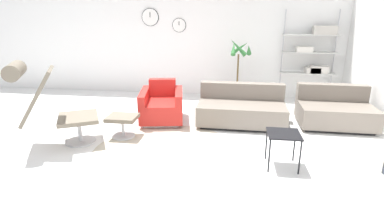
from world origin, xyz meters
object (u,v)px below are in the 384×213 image
armchair_red (162,106)px  potted_plant (238,82)px  lounge_chair (45,97)px  couch_low (241,110)px  side_table (284,137)px  ottoman (123,122)px  shelf_unit (314,52)px  couch_second (334,111)px

armchair_red → potted_plant: (1.35, 1.37, 0.20)m
lounge_chair → couch_low: bearing=88.6°
armchair_red → side_table: size_ratio=2.25×
armchair_red → potted_plant: bearing=-144.6°
ottoman → couch_low: (1.84, 0.88, 0.00)m
armchair_red → shelf_unit: shelf_unit is taller
lounge_chair → couch_second: bearing=81.0°
couch_low → potted_plant: size_ratio=1.08×
armchair_red → side_table: 2.41m
ottoman → potted_plant: potted_plant is taller
lounge_chair → side_table: size_ratio=2.77×
ottoman → couch_second: 3.56m
ottoman → shelf_unit: 4.38m
side_table → shelf_unit: bearing=71.8°
couch_second → shelf_unit: (-0.02, 1.65, 0.82)m
shelf_unit → lounge_chair: bearing=-144.1°
ottoman → armchair_red: (0.43, 0.83, 0.02)m
potted_plant → couch_second: bearing=-36.5°
potted_plant → lounge_chair: bearing=-135.1°
couch_second → side_table: (-1.10, -1.65, 0.15)m
couch_second → shelf_unit: bearing=-88.1°
ottoman → armchair_red: size_ratio=0.45×
shelf_unit → armchair_red: bearing=-148.7°
lounge_chair → couch_low: lounge_chair is taller
armchair_red → side_table: bearing=131.6°
couch_low → potted_plant: potted_plant is taller
couch_low → armchair_red: bearing=3.0°
lounge_chair → ottoman: size_ratio=2.74×
side_table → shelf_unit: shelf_unit is taller
couch_second → side_table: bearing=57.4°
couch_low → potted_plant: bearing=-86.4°
armchair_red → couch_low: 1.41m
armchair_red → couch_second: (2.99, 0.16, -0.02)m
armchair_red → side_table: (1.88, -1.50, 0.13)m
armchair_red → couch_low: bearing=171.9°
armchair_red → side_table: armchair_red is taller
ottoman → shelf_unit: size_ratio=0.23×
lounge_chair → couch_low: size_ratio=0.82×
lounge_chair → ottoman: lounge_chair is taller
side_table → couch_second: bearing=56.2°
ottoman → shelf_unit: shelf_unit is taller
lounge_chair → armchair_red: bearing=106.7°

